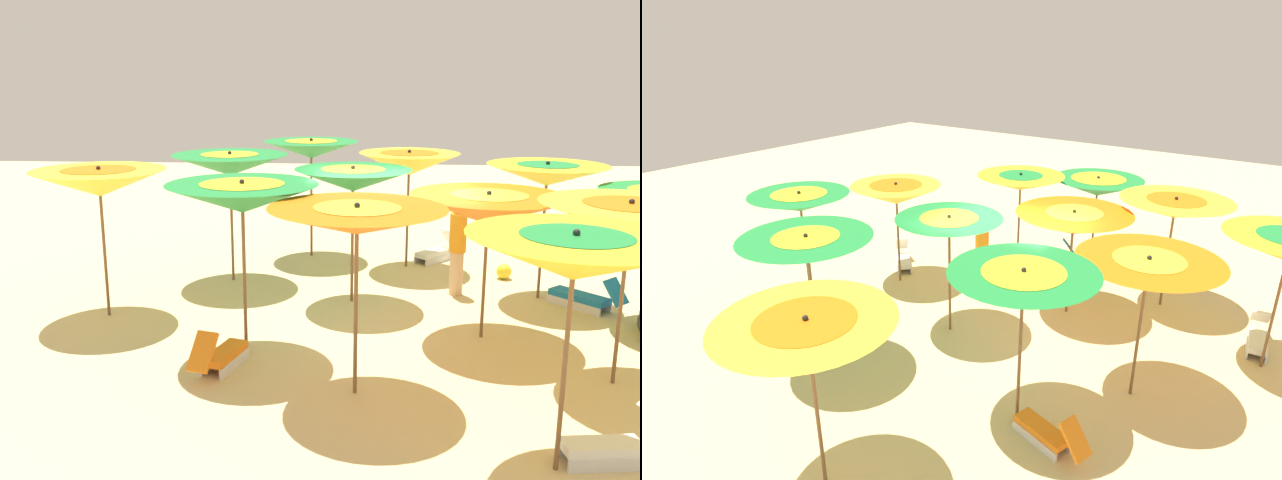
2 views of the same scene
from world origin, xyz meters
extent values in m
cube|color=beige|center=(0.00, 0.00, -0.02)|extent=(37.92, 37.92, 0.04)
cylinder|color=brown|center=(0.05, -4.61, 1.10)|extent=(0.05, 0.05, 2.20)
cone|color=yellow|center=(0.05, -4.61, 2.20)|extent=(2.11, 2.11, 0.42)
cone|color=orange|center=(0.05, -4.61, 2.30)|extent=(1.17, 1.17, 0.24)
sphere|color=black|center=(0.05, -4.61, 2.44)|extent=(0.07, 0.07, 0.07)
cylinder|color=brown|center=(1.44, -2.09, 1.12)|extent=(0.05, 0.05, 2.24)
cone|color=#1E8C38|center=(1.44, -2.09, 2.24)|extent=(2.10, 2.10, 0.40)
cone|color=yellow|center=(1.44, -2.09, 2.33)|extent=(1.16, 1.16, 0.22)
sphere|color=black|center=(1.44, -2.09, 2.47)|extent=(0.07, 0.07, 0.07)
cylinder|color=brown|center=(2.64, -0.52, 1.10)|extent=(0.05, 0.05, 2.20)
cone|color=orange|center=(2.64, -0.52, 2.20)|extent=(2.15, 2.15, 0.32)
cone|color=yellow|center=(2.64, -0.52, 2.29)|extent=(1.05, 1.05, 0.16)
sphere|color=black|center=(2.64, -0.52, 2.40)|extent=(0.07, 0.07, 0.07)
cylinder|color=brown|center=(4.25, 1.54, 1.11)|extent=(0.05, 0.05, 2.23)
cone|color=yellow|center=(4.25, 1.54, 2.23)|extent=(2.07, 2.07, 0.43)
cone|color=#1E8C38|center=(4.25, 1.54, 2.34)|extent=(1.05, 1.05, 0.22)
sphere|color=black|center=(4.25, 1.54, 2.47)|extent=(0.07, 0.07, 0.07)
cylinder|color=brown|center=(-2.04, -2.92, 1.11)|extent=(0.05, 0.05, 2.22)
cone|color=#1E8C38|center=(-2.04, -2.92, 2.22)|extent=(2.15, 2.15, 0.39)
cone|color=yellow|center=(-2.04, -2.92, 2.33)|extent=(1.07, 1.07, 0.19)
sphere|color=black|center=(-2.04, -2.92, 2.45)|extent=(0.07, 0.07, 0.07)
cylinder|color=brown|center=(-0.92, -0.63, 1.07)|extent=(0.05, 0.05, 2.13)
cone|color=#1E8C38|center=(-0.92, -0.63, 2.13)|extent=(1.98, 1.98, 0.38)
cone|color=yellow|center=(-0.92, -0.63, 2.22)|extent=(1.07, 1.07, 0.20)
sphere|color=black|center=(-0.92, -0.63, 2.35)|extent=(0.07, 0.07, 0.07)
cylinder|color=brown|center=(0.63, 1.36, 0.98)|extent=(0.05, 0.05, 1.96)
cone|color=orange|center=(0.63, 1.36, 1.96)|extent=(2.29, 2.29, 0.44)
cone|color=yellow|center=(0.63, 1.36, 2.08)|extent=(1.11, 1.11, 0.21)
sphere|color=black|center=(0.63, 1.36, 2.21)|extent=(0.07, 0.07, 0.07)
cylinder|color=brown|center=(2.15, 2.81, 1.09)|extent=(0.05, 0.05, 2.17)
cone|color=yellow|center=(2.15, 2.81, 2.17)|extent=(2.20, 2.20, 0.38)
cone|color=orange|center=(2.15, 2.81, 2.27)|extent=(1.15, 1.15, 0.20)
sphere|color=black|center=(2.15, 2.81, 2.39)|extent=(0.07, 0.07, 0.07)
cylinder|color=brown|center=(-3.94, -1.56, 1.15)|extent=(0.05, 0.05, 2.30)
cone|color=#1E8C38|center=(-3.94, -1.56, 2.30)|extent=(1.98, 1.98, 0.36)
cone|color=yellow|center=(-3.94, -1.56, 2.39)|extent=(1.09, 1.09, 0.20)
sphere|color=black|center=(-3.94, -1.56, 2.51)|extent=(0.07, 0.07, 0.07)
cylinder|color=brown|center=(-3.20, 0.45, 1.06)|extent=(0.05, 0.05, 2.11)
cone|color=yellow|center=(-3.20, 0.45, 2.11)|extent=(1.99, 1.99, 0.44)
cone|color=orange|center=(-3.20, 0.45, 2.21)|extent=(1.17, 1.17, 0.26)
sphere|color=black|center=(-3.20, 0.45, 2.36)|extent=(0.07, 0.07, 0.07)
cylinder|color=brown|center=(-1.31, 2.67, 1.10)|extent=(0.05, 0.05, 2.19)
cone|color=yellow|center=(-1.31, 2.67, 2.19)|extent=(2.03, 2.03, 0.36)
cone|color=#1E8C38|center=(-1.31, 2.67, 2.29)|extent=(1.03, 1.03, 0.18)
sphere|color=black|center=(-1.31, 2.67, 2.40)|extent=(0.07, 0.07, 0.07)
cube|color=silver|center=(4.26, 2.06, 0.07)|extent=(0.14, 0.82, 0.14)
cube|color=silver|center=(3.95, 2.02, 0.07)|extent=(0.14, 0.82, 0.14)
cube|color=white|center=(4.11, 2.04, 0.19)|extent=(0.41, 0.85, 0.10)
cube|color=silver|center=(1.91, -2.44, 0.07)|extent=(0.82, 0.28, 0.14)
cube|color=silver|center=(2.00, -2.16, 0.07)|extent=(0.82, 0.28, 0.14)
cube|color=orange|center=(1.95, -2.30, 0.19)|extent=(0.89, 0.52, 0.10)
cube|color=orange|center=(2.53, -2.47, 0.45)|extent=(0.46, 0.39, 0.45)
cube|color=silver|center=(-0.73, 3.11, 0.07)|extent=(0.77, 0.69, 0.14)
cube|color=silver|center=(-0.96, 3.37, 0.07)|extent=(0.77, 0.69, 0.14)
cube|color=#1972B7|center=(-0.85, 3.24, 0.19)|extent=(0.98, 0.93, 0.10)
cube|color=#1972B7|center=(-0.37, 3.67, 0.43)|extent=(0.47, 0.47, 0.41)
cube|color=silver|center=(-3.48, 1.13, 0.07)|extent=(0.60, 0.59, 0.14)
cube|color=silver|center=(-3.70, 0.91, 0.07)|extent=(0.60, 0.59, 0.14)
cube|color=white|center=(-3.59, 1.02, 0.19)|extent=(0.79, 0.78, 0.10)
cube|color=white|center=(-4.01, 1.43, 0.44)|extent=(0.51, 0.51, 0.44)
cylinder|color=#D8A87F|center=(-1.42, 1.23, 0.40)|extent=(0.24, 0.24, 0.79)
cylinder|color=orange|center=(-1.42, 1.23, 1.14)|extent=(0.30, 0.30, 0.69)
sphere|color=#D8A87F|center=(-1.42, 1.23, 1.59)|extent=(0.21, 0.21, 0.21)
sphere|color=yellow|center=(-2.44, 2.28, 0.15)|extent=(0.29, 0.29, 0.29)
camera|label=1|loc=(10.75, -0.45, 3.96)|focal=39.38mm
camera|label=2|loc=(4.46, -7.74, 5.39)|focal=29.24mm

